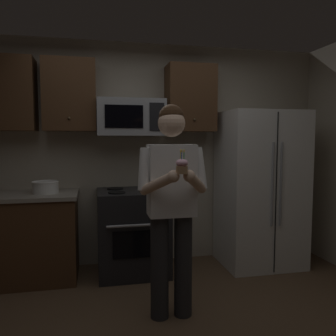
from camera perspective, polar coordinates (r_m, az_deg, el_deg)
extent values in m
cube|color=#B7AD99|center=(4.15, -4.50, 2.29)|extent=(4.40, 0.10, 2.60)
cube|color=black|center=(3.88, -5.87, -10.49)|extent=(0.76, 0.66, 0.92)
cube|color=black|center=(3.57, -5.26, -12.53)|extent=(0.48, 0.01, 0.28)
cylinder|color=#99999E|center=(3.49, -5.24, -9.51)|extent=(0.60, 0.03, 0.03)
cylinder|color=black|center=(3.63, -8.53, -4.05)|extent=(0.18, 0.18, 0.01)
cylinder|color=black|center=(3.67, -2.89, -3.91)|extent=(0.18, 0.18, 0.01)
cylinder|color=black|center=(3.90, -8.79, -3.43)|extent=(0.18, 0.18, 0.01)
cylinder|color=black|center=(3.94, -3.55, -3.30)|extent=(0.18, 0.18, 0.01)
cube|color=#9EA0A5|center=(3.86, -6.23, 8.32)|extent=(0.74, 0.40, 0.40)
cube|color=black|center=(3.65, -7.32, 8.52)|extent=(0.40, 0.01, 0.24)
cube|color=black|center=(3.70, -1.85, 8.50)|extent=(0.16, 0.01, 0.30)
cube|color=white|center=(4.18, 15.07, -3.35)|extent=(0.90, 0.72, 1.80)
cylinder|color=gray|center=(3.82, 17.01, -2.65)|extent=(0.02, 0.02, 0.90)
cylinder|color=gray|center=(3.87, 18.30, -2.59)|extent=(0.02, 0.02, 0.90)
cube|color=black|center=(3.86, 17.55, -4.07)|extent=(0.01, 0.01, 1.74)
cube|color=#4C301C|center=(3.92, -16.02, 11.49)|extent=(0.55, 0.34, 0.76)
sphere|color=brown|center=(3.72, -16.12, 7.99)|extent=(0.03, 0.03, 0.03)
cube|color=#4C301C|center=(4.07, 3.72, 11.42)|extent=(0.55, 0.34, 0.76)
sphere|color=brown|center=(3.87, 4.43, 8.03)|extent=(0.03, 0.03, 0.03)
cube|color=#4C301C|center=(3.98, -25.19, -10.82)|extent=(1.40, 0.62, 0.88)
cube|color=gray|center=(3.89, -25.44, -4.26)|extent=(1.44, 0.66, 0.04)
cylinder|color=white|center=(3.80, -19.72, -3.07)|extent=(0.26, 0.26, 0.12)
torus|color=white|center=(3.80, -19.75, -2.18)|extent=(0.27, 0.27, 0.02)
cylinder|color=#262628|center=(2.94, -1.41, -16.17)|extent=(0.15, 0.15, 0.86)
cylinder|color=#262628|center=(2.98, 2.52, -15.87)|extent=(0.15, 0.15, 0.86)
cube|color=white|center=(2.78, 0.58, -2.04)|extent=(0.38, 0.22, 0.58)
sphere|color=beige|center=(2.77, 0.59, 7.46)|extent=(0.22, 0.22, 0.22)
sphere|color=#382314|center=(2.78, 0.55, 8.48)|extent=(0.20, 0.20, 0.20)
cylinder|color=white|center=(2.70, -3.93, -0.23)|extent=(0.15, 0.18, 0.35)
cylinder|color=beige|center=(2.57, -1.75, -2.65)|extent=(0.26, 0.33, 0.21)
sphere|color=beige|center=(2.45, 0.86, -1.40)|extent=(0.09, 0.09, 0.09)
cylinder|color=white|center=(2.80, 5.21, -0.06)|extent=(0.15, 0.18, 0.35)
cylinder|color=beige|center=(2.64, 4.67, -2.47)|extent=(0.26, 0.33, 0.21)
sphere|color=beige|center=(2.48, 3.56, -1.33)|extent=(0.09, 0.09, 0.09)
cylinder|color=#A87F56|center=(2.44, 2.34, -0.31)|extent=(0.08, 0.08, 0.06)
ellipsoid|color=#F2B2CC|center=(2.44, 2.35, 0.85)|extent=(0.09, 0.09, 0.06)
cylinder|color=#4CBF66|center=(2.44, 2.68, 1.96)|extent=(0.01, 0.01, 0.06)
ellipsoid|color=#FFD159|center=(2.44, 2.69, 2.84)|extent=(0.01, 0.01, 0.02)
cylinder|color=#F2D84C|center=(2.45, 2.11, 1.97)|extent=(0.01, 0.01, 0.06)
ellipsoid|color=#FFD159|center=(2.45, 2.11, 2.85)|extent=(0.01, 0.01, 0.02)
cylinder|color=#4C7FE5|center=(2.42, 2.26, 1.94)|extent=(0.01, 0.01, 0.06)
ellipsoid|color=#FFD159|center=(2.42, 2.26, 2.83)|extent=(0.01, 0.01, 0.02)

